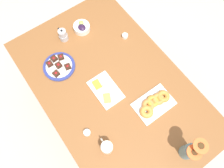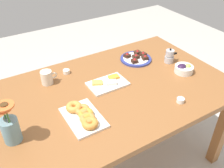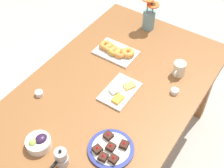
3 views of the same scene
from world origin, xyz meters
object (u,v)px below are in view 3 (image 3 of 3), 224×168
(dessert_plate, at_px, (111,149))
(moka_pot, at_px, (61,158))
(coffee_mug, at_px, (179,69))
(croissant_platter, at_px, (116,51))
(jam_cup_honey, at_px, (175,91))
(grape_bowl, at_px, (39,142))
(flower_vase, at_px, (149,18))
(dining_table, at_px, (112,97))
(jam_cup_berry, at_px, (39,93))
(cheese_platter, at_px, (120,91))

(dessert_plate, relative_size, moka_pot, 2.05)
(coffee_mug, height_order, dessert_plate, coffee_mug)
(coffee_mug, height_order, moka_pot, moka_pot)
(croissant_platter, distance_m, jam_cup_honey, 0.51)
(grape_bowl, distance_m, flower_vase, 1.22)
(croissant_platter, bearing_deg, coffee_mug, 97.06)
(dining_table, xyz_separation_m, grape_bowl, (0.55, -0.09, 0.12))
(dessert_plate, relative_size, flower_vase, 0.97)
(jam_cup_honey, distance_m, jam_cup_berry, 0.82)
(jam_cup_berry, bearing_deg, cheese_platter, 126.13)
(flower_vase, height_order, moka_pot, flower_vase)
(croissant_platter, bearing_deg, jam_cup_honey, 78.16)
(cheese_platter, bearing_deg, moka_pot, 1.44)
(grape_bowl, relative_size, jam_cup_berry, 2.79)
(coffee_mug, relative_size, jam_cup_berry, 2.34)
(grape_bowl, height_order, flower_vase, flower_vase)
(grape_bowl, xyz_separation_m, flower_vase, (-1.22, -0.03, 0.06))
(dining_table, height_order, jam_cup_berry, jam_cup_berry)
(jam_cup_honey, distance_m, dessert_plate, 0.56)
(jam_cup_berry, bearing_deg, dining_table, 130.69)
(cheese_platter, distance_m, croissant_platter, 0.36)
(coffee_mug, bearing_deg, flower_vase, -128.77)
(grape_bowl, relative_size, dessert_plate, 0.55)
(dining_table, relative_size, croissant_platter, 5.58)
(flower_vase, bearing_deg, moka_pot, 8.88)
(dessert_plate, bearing_deg, moka_pot, -39.68)
(grape_bowl, distance_m, jam_cup_honey, 0.85)
(croissant_platter, bearing_deg, dining_table, 28.91)
(grape_bowl, xyz_separation_m, jam_cup_honey, (-0.73, 0.43, -0.01))
(dining_table, xyz_separation_m, flower_vase, (-0.66, -0.12, 0.17))
(dining_table, distance_m, cheese_platter, 0.11)
(dining_table, bearing_deg, flower_vase, -169.93)
(grape_bowl, xyz_separation_m, dessert_plate, (-0.19, 0.33, -0.02))
(coffee_mug, relative_size, cheese_platter, 0.43)
(dining_table, distance_m, grape_bowl, 0.57)
(moka_pot, bearing_deg, grape_bowl, -93.32)
(grape_bowl, relative_size, jam_cup_honey, 2.79)
(dining_table, distance_m, jam_cup_berry, 0.45)
(dessert_plate, bearing_deg, coffee_mug, 176.03)
(dining_table, distance_m, moka_pot, 0.58)
(dining_table, xyz_separation_m, croissant_platter, (-0.29, -0.16, 0.11))
(cheese_platter, height_order, jam_cup_honey, cheese_platter)
(dining_table, distance_m, croissant_platter, 0.34)
(cheese_platter, relative_size, moka_pot, 2.18)
(dining_table, relative_size, dessert_plate, 6.54)
(jam_cup_honey, bearing_deg, dessert_plate, -10.44)
(dining_table, relative_size, grape_bowl, 11.95)
(grape_bowl, bearing_deg, dessert_plate, 119.53)
(coffee_mug, xyz_separation_m, grape_bowl, (0.89, -0.38, -0.02))
(flower_vase, bearing_deg, jam_cup_berry, -12.90)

